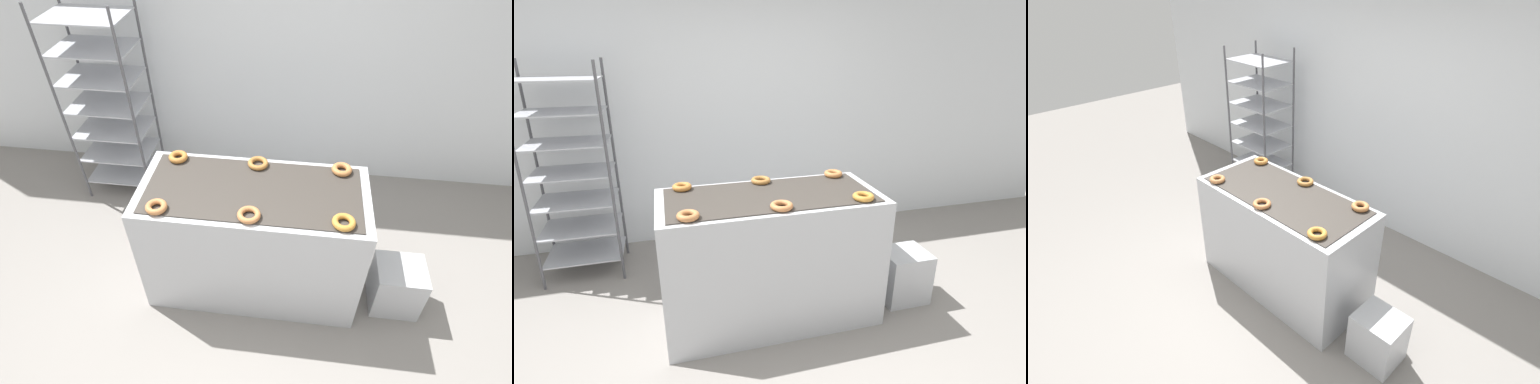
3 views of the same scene
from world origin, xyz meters
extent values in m
plane|color=gray|center=(0.00, 0.00, 0.00)|extent=(14.00, 14.00, 0.00)
cube|color=silver|center=(0.00, 2.12, 1.40)|extent=(8.00, 0.05, 2.80)
cube|color=#B7BABF|center=(0.00, 0.60, 0.49)|extent=(1.55, 0.70, 0.97)
cube|color=#38332D|center=(0.00, 0.60, 0.98)|extent=(1.42, 0.62, 0.01)
cube|color=#262628|center=(0.43, 0.29, 0.68)|extent=(0.12, 0.07, 0.10)
cylinder|color=#4C4C51|center=(-1.77, 1.41, 0.93)|extent=(0.02, 0.02, 1.85)
cylinder|color=#4C4C51|center=(-1.12, 1.41, 0.93)|extent=(0.02, 0.02, 1.85)
cylinder|color=#4C4C51|center=(-1.77, 1.88, 0.93)|extent=(0.02, 0.02, 1.85)
cylinder|color=#4C4C51|center=(-1.12, 1.88, 0.93)|extent=(0.02, 0.02, 1.85)
cube|color=#A8AAB2|center=(-1.44, 1.64, 0.19)|extent=(0.64, 0.47, 0.01)
cube|color=#A8AAB2|center=(-1.44, 1.64, 0.44)|extent=(0.64, 0.47, 0.01)
cube|color=#A8AAB2|center=(-1.44, 1.64, 0.69)|extent=(0.64, 0.47, 0.01)
cube|color=#A8AAB2|center=(-1.44, 1.64, 0.94)|extent=(0.64, 0.47, 0.01)
cube|color=#A8AAB2|center=(-1.44, 1.64, 1.20)|extent=(0.64, 0.47, 0.01)
cube|color=#A8AAB2|center=(-1.44, 1.64, 1.45)|extent=(0.64, 0.47, 0.01)
cube|color=#A8AAB2|center=(-1.44, 1.64, 1.70)|extent=(0.64, 0.47, 0.01)
cube|color=#B7BABF|center=(1.09, 0.52, 0.21)|extent=(0.35, 0.32, 0.42)
torus|color=#B47140|center=(-0.58, 0.34, 1.00)|extent=(0.14, 0.14, 0.04)
torus|color=#B67141|center=(0.01, 0.35, 1.00)|extent=(0.15, 0.15, 0.04)
torus|color=#BC7D30|center=(0.58, 0.36, 1.00)|extent=(0.14, 0.14, 0.04)
torus|color=#B97231|center=(-0.58, 0.87, 1.00)|extent=(0.14, 0.14, 0.04)
torus|color=#A66D33|center=(0.00, 0.87, 1.00)|extent=(0.15, 0.15, 0.04)
torus|color=#B7723E|center=(0.59, 0.87, 1.00)|extent=(0.14, 0.14, 0.04)
camera|label=1|loc=(0.27, -1.36, 2.73)|focal=28.00mm
camera|label=2|loc=(-0.67, -1.88, 1.97)|focal=28.00mm
camera|label=3|loc=(2.05, -1.43, 2.68)|focal=28.00mm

